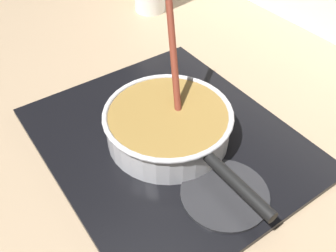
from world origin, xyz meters
name	(u,v)px	position (x,y,z in m)	size (l,w,h in m)	color
ground	(82,147)	(0.00, 0.00, -0.02)	(2.40, 1.60, 0.04)	#9E8466
hob_plate	(168,140)	(0.11, 0.15, 0.01)	(0.56, 0.48, 0.01)	black
burner_ring	(168,136)	(0.11, 0.15, 0.02)	(0.18, 0.18, 0.01)	#592D0C
spare_burner	(225,194)	(0.29, 0.15, 0.01)	(0.16, 0.16, 0.01)	#262628
cooking_pan	(169,124)	(0.11, 0.15, 0.05)	(0.42, 0.26, 0.28)	silver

